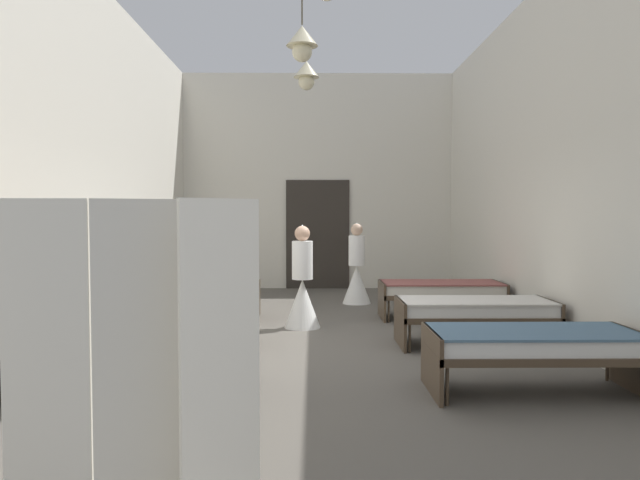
{
  "coord_description": "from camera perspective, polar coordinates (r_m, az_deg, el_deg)",
  "views": [
    {
      "loc": [
        -0.09,
        -7.06,
        1.62
      ],
      "look_at": [
        0.0,
        1.12,
        1.27
      ],
      "focal_mm": 32.23,
      "sensor_mm": 36.0,
      "label": 1
    }
  ],
  "objects": [
    {
      "name": "nurse_near_aisle",
      "position": [
        8.3,
        -1.76,
        -5.09
      ],
      "size": [
        0.52,
        0.52,
        1.49
      ],
      "rotation": [
        0.0,
        0.0,
        5.54
      ],
      "color": "white",
      "rests_on": "ground"
    },
    {
      "name": "bed_left_row_1",
      "position": [
        7.39,
        -15.02,
        -6.82
      ],
      "size": [
        1.9,
        0.84,
        0.57
      ],
      "color": "#473828",
      "rests_on": "ground"
    },
    {
      "name": "nurse_mid_aisle",
      "position": [
        10.58,
        3.66,
        -3.46
      ],
      "size": [
        0.52,
        0.52,
        1.49
      ],
      "rotation": [
        0.0,
        0.0,
        5.67
      ],
      "color": "white",
      "rests_on": "ground"
    },
    {
      "name": "patient_seated_primary",
      "position": [
        7.26,
        -12.35,
        -3.53
      ],
      "size": [
        0.44,
        0.44,
        0.8
      ],
      "color": "gray",
      "rests_on": "bed_left_row_1"
    },
    {
      "name": "bed_left_row_2",
      "position": [
        9.22,
        -12.08,
        -4.95
      ],
      "size": [
        1.9,
        0.84,
        0.57
      ],
      "color": "#473828",
      "rests_on": "ground"
    },
    {
      "name": "ground_plane",
      "position": [
        7.26,
        0.1,
        -10.84
      ],
      "size": [
        6.53,
        11.92,
        0.1
      ],
      "primitive_type": "cube",
      "color": "#59544C"
    },
    {
      "name": "bed_right_row_1",
      "position": [
        7.43,
        15.12,
        -6.76
      ],
      "size": [
        1.9,
        0.84,
        0.57
      ],
      "color": "#473828",
      "rests_on": "ground"
    },
    {
      "name": "bed_left_row_0",
      "position": [
        5.6,
        -19.91,
        -9.86
      ],
      "size": [
        1.9,
        0.84,
        0.57
      ],
      "color": "#473828",
      "rests_on": "ground"
    },
    {
      "name": "privacy_screen",
      "position": [
        3.01,
        -17.88,
        -12.47
      ],
      "size": [
        1.23,
        0.28,
        1.7
      ],
      "rotation": [
        0.0,
        0.0,
        0.34
      ],
      "color": "silver",
      "rests_on": "ground"
    },
    {
      "name": "room_shell",
      "position": [
        8.37,
        -0.02,
        7.69
      ],
      "size": [
        6.33,
        11.52,
        4.74
      ],
      "color": "silver",
      "rests_on": "ground"
    },
    {
      "name": "bed_right_row_0",
      "position": [
        5.66,
        20.42,
        -9.73
      ],
      "size": [
        1.9,
        0.84,
        0.57
      ],
      "color": "#473828",
      "rests_on": "ground"
    },
    {
      "name": "bed_right_row_2",
      "position": [
        9.26,
        11.91,
        -4.92
      ],
      "size": [
        1.9,
        0.84,
        0.57
      ],
      "color": "#473828",
      "rests_on": "ground"
    }
  ]
}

